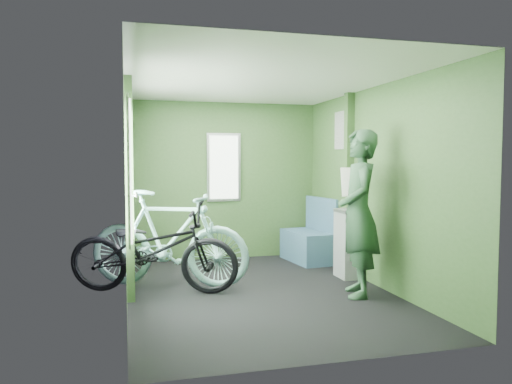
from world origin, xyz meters
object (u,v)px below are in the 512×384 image
(bicycle_black, at_px, (154,294))
(bench_seat, at_px, (309,243))
(bicycle_mint, at_px, (169,287))
(waste_box, at_px, (348,243))
(passenger, at_px, (359,213))

(bicycle_black, distance_m, bench_seat, 2.59)
(bicycle_black, bearing_deg, bench_seat, -42.53)
(bicycle_mint, distance_m, bench_seat, 2.31)
(bench_seat, bearing_deg, bicycle_black, -158.58)
(bicycle_mint, height_order, bench_seat, bench_seat)
(waste_box, bearing_deg, bicycle_mint, 177.71)
(bicycle_black, relative_size, bicycle_mint, 1.00)
(bicycle_black, distance_m, waste_box, 2.42)
(bicycle_black, xyz_separation_m, bench_seat, (2.26, 1.23, 0.27))
(passenger, relative_size, waste_box, 2.10)
(bicycle_black, bearing_deg, passenger, -87.36)
(bicycle_mint, distance_m, waste_box, 2.23)
(waste_box, bearing_deg, passenger, -107.99)
(bench_seat, bearing_deg, waste_box, -90.80)
(passenger, bearing_deg, bicycle_mint, -98.60)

